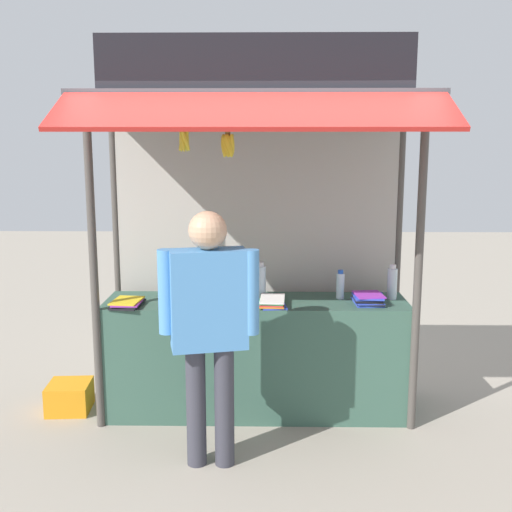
% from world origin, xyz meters
% --- Properties ---
extents(ground_plane, '(20.00, 20.00, 0.00)m').
position_xyz_m(ground_plane, '(0.00, 0.00, 0.00)').
color(ground_plane, '#9E9384').
extents(stall_counter, '(2.33, 0.58, 0.90)m').
position_xyz_m(stall_counter, '(0.00, 0.00, 0.45)').
color(stall_counter, '#385B4C').
rests_on(stall_counter, ground).
extents(stall_structure, '(2.53, 1.44, 2.80)m').
position_xyz_m(stall_structure, '(0.00, 0.11, 1.68)').
color(stall_structure, '#4C4742').
rests_on(stall_structure, ground).
extents(water_bottle_back_right, '(0.06, 0.06, 0.22)m').
position_xyz_m(water_bottle_back_right, '(-0.63, 0.11, 1.01)').
color(water_bottle_back_right, silver).
rests_on(water_bottle_back_right, stall_counter).
extents(water_bottle_front_left, '(0.08, 0.08, 0.27)m').
position_xyz_m(water_bottle_front_left, '(1.06, 0.07, 1.03)').
color(water_bottle_front_left, silver).
rests_on(water_bottle_front_left, stall_counter).
extents(water_bottle_right, '(0.07, 0.07, 0.25)m').
position_xyz_m(water_bottle_right, '(-0.40, 0.18, 1.02)').
color(water_bottle_right, silver).
rests_on(water_bottle_right, stall_counter).
extents(water_bottle_left, '(0.06, 0.06, 0.23)m').
position_xyz_m(water_bottle_left, '(0.66, 0.08, 1.01)').
color(water_bottle_left, silver).
rests_on(water_bottle_left, stall_counter).
extents(water_bottle_rear_center, '(0.08, 0.08, 0.29)m').
position_xyz_m(water_bottle_rear_center, '(0.03, 0.06, 1.04)').
color(water_bottle_rear_center, silver).
rests_on(water_bottle_rear_center, stall_counter).
extents(magazine_stack_mid_left, '(0.24, 0.28, 0.08)m').
position_xyz_m(magazine_stack_mid_left, '(0.85, -0.08, 0.94)').
color(magazine_stack_mid_left, blue).
rests_on(magazine_stack_mid_left, stall_counter).
extents(magazine_stack_center, '(0.19, 0.25, 0.05)m').
position_xyz_m(magazine_stack_center, '(-0.39, -0.04, 0.93)').
color(magazine_stack_center, yellow).
rests_on(magazine_stack_center, stall_counter).
extents(magazine_stack_far_right, '(0.22, 0.31, 0.06)m').
position_xyz_m(magazine_stack_far_right, '(0.12, -0.14, 0.93)').
color(magazine_stack_far_right, blue).
rests_on(magazine_stack_far_right, stall_counter).
extents(magazine_stack_far_left, '(0.24, 0.30, 0.04)m').
position_xyz_m(magazine_stack_far_left, '(-0.96, -0.17, 0.92)').
color(magazine_stack_far_left, black).
rests_on(magazine_stack_far_left, stall_counter).
extents(banana_bunch_inner_right, '(0.11, 0.11, 0.32)m').
position_xyz_m(banana_bunch_inner_right, '(-0.18, -0.39, 2.08)').
color(banana_bunch_inner_right, '#332D23').
extents(banana_bunch_leftmost, '(0.10, 0.10, 0.28)m').
position_xyz_m(banana_bunch_leftmost, '(-0.48, -0.39, 2.13)').
color(banana_bunch_leftmost, '#332D23').
extents(vendor_person, '(0.64, 0.31, 1.69)m').
position_xyz_m(vendor_person, '(-0.29, -0.83, 1.02)').
color(vendor_person, '#383842').
rests_on(vendor_person, ground).
extents(plastic_crate, '(0.34, 0.34, 0.23)m').
position_xyz_m(plastic_crate, '(-1.48, -0.03, 0.11)').
color(plastic_crate, orange).
rests_on(plastic_crate, ground).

